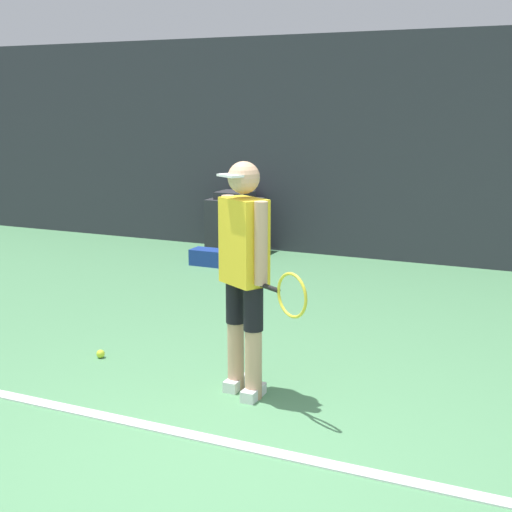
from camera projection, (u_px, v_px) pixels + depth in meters
ground_plane at (220, 457)px, 4.19m from camera, size 24.00×24.00×0.00m
back_wall at (426, 150)px, 9.00m from camera, size 24.00×0.10×2.93m
court_baseline at (232, 444)px, 4.33m from camera, size 21.60×0.10×0.01m
tennis_player at (245, 268)px, 4.91m from camera, size 0.81×0.53×1.66m
tennis_ball at (101, 354)px, 5.81m from camera, size 0.07×0.07×0.07m
covered_chair at (235, 224)px, 9.88m from camera, size 0.66×0.59×0.85m
equipment_bag at (222, 258)px, 9.06m from camera, size 0.82×0.26×0.21m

